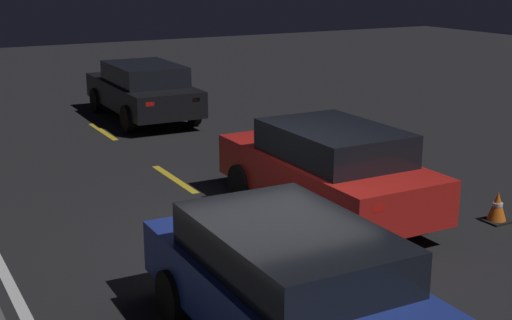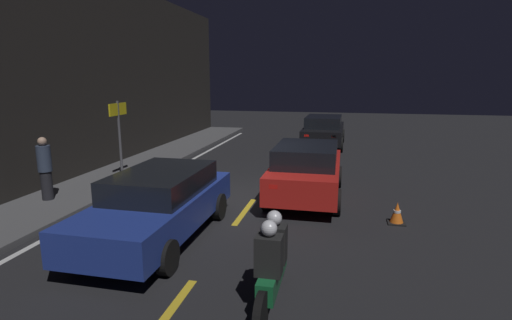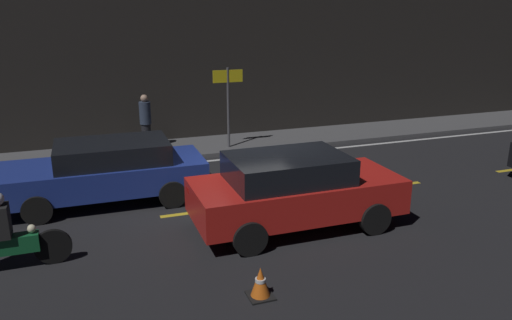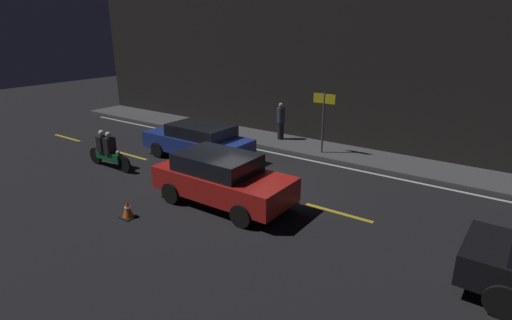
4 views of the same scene
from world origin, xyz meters
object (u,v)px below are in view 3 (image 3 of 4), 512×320
Objects in this scene: sedan_blue at (106,170)px; pedestrian at (146,121)px; taxi_red at (294,189)px; shop_sign at (228,92)px; traffic_cone_near at (260,283)px.

sedan_blue is 4.05m from pedestrian.
pedestrian is at bearing -109.50° from sedan_blue.
shop_sign is at bearing 86.13° from taxi_red.
traffic_cone_near is 8.69m from pedestrian.
shop_sign is (2.37, -0.72, 0.86)m from pedestrian.
sedan_blue is 4.98m from shop_sign.
shop_sign reaches higher than taxi_red.
traffic_cone_near is 0.20× the size of shop_sign.
traffic_cone_near is at bearing 111.84° from sedan_blue.
pedestrian is at bearing 93.26° from traffic_cone_near.
traffic_cone_near is at bearing -86.74° from pedestrian.
pedestrian is 0.68× the size of shop_sign.
taxi_red reaches higher than sedan_blue.
taxi_red is 2.53× the size of pedestrian.
traffic_cone_near is (1.88, -4.85, -0.50)m from sedan_blue.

